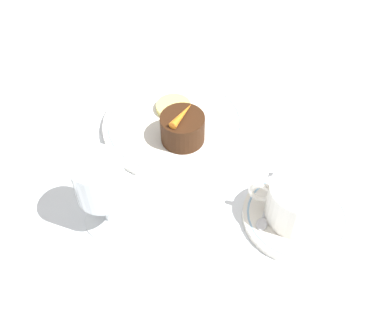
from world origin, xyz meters
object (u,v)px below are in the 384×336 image
at_px(coffee_cup, 297,201).
at_px(dessert_cake, 183,127).
at_px(fork, 81,104).
at_px(wine_glass, 100,184).
at_px(dinner_plate, 174,124).

height_order(coffee_cup, dessert_cake, coffee_cup).
relative_size(coffee_cup, dessert_cake, 1.57).
relative_size(coffee_cup, fork, 0.62).
xyz_separation_m(fork, dessert_cake, (-0.20, 0.04, 0.03)).
relative_size(coffee_cup, wine_glass, 0.90).
distance_m(wine_glass, dessert_cake, 0.19).
bearing_deg(fork, wine_glass, 124.23).
relative_size(dinner_plate, dessert_cake, 3.41).
bearing_deg(dinner_plate, wine_glass, 81.03).
xyz_separation_m(wine_glass, dessert_cake, (-0.06, -0.17, -0.04)).
bearing_deg(coffee_cup, dinner_plate, -30.75).
distance_m(coffee_cup, fork, 0.42).
bearing_deg(dessert_cake, dinner_plate, -51.12).
relative_size(wine_glass, dessert_cake, 1.74).
distance_m(dinner_plate, dessert_cake, 0.05).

